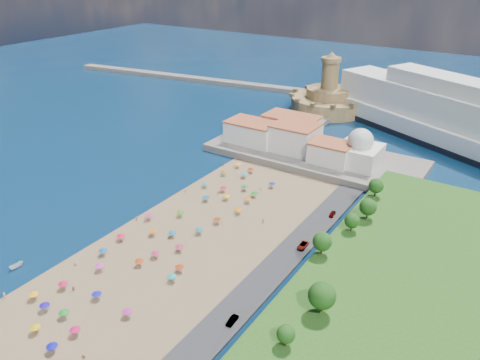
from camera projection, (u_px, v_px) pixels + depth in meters
The scene contains 12 objects.
ground at pixel (187, 228), 148.33m from camera, with size 700.00×700.00×0.00m, color #071938.
terrace at pixel (314, 156), 197.82m from camera, with size 90.00×36.00×3.00m, color #59544C.
jetty at pixel (303, 124), 235.13m from camera, with size 18.00×70.00×2.40m, color #59544C.
breakwater at pixel (202, 80), 317.04m from camera, with size 200.00×7.00×2.60m, color #59544C.
waterfront_buildings at pixel (288, 135), 201.91m from camera, with size 57.00×29.00×11.00m.
domed_building at pixel (359, 151), 183.24m from camera, with size 16.00×16.00×15.00m.
fortress at pixel (328, 99), 255.35m from camera, with size 40.00×40.00×32.40m.
cruise_ship at pixel (462, 125), 204.94m from camera, with size 162.97×95.19×36.88m.
beach_parasols at pixel (164, 236), 140.61m from camera, with size 30.83×115.57×2.20m.
beachgoers at pixel (174, 226), 147.29m from camera, with size 37.10×100.09×1.89m.
parked_cars at pixel (297, 251), 134.78m from camera, with size 2.47×63.31×1.32m.
hillside_trees at pixel (325, 263), 114.90m from camera, with size 15.01×105.52×8.03m.
Camera 1 is at (83.26, -96.95, 78.73)m, focal length 35.00 mm.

